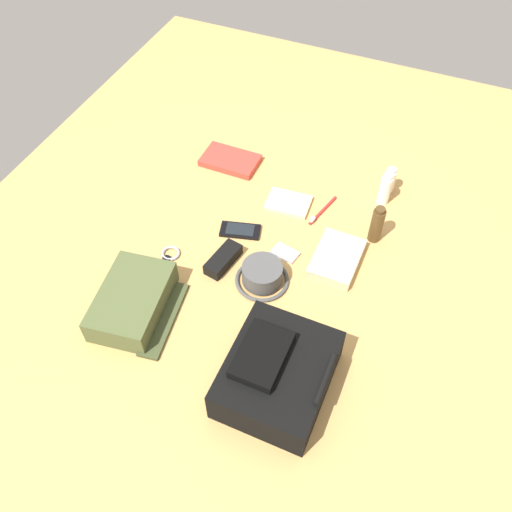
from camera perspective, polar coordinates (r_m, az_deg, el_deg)
ground_plane at (r=1.77m, az=0.00°, el=-1.07°), size 2.64×2.02×0.02m
backpack at (r=1.48m, az=2.20°, el=-12.07°), size 0.32×0.27×0.15m
toiletry_pouch at (r=1.66m, az=-12.58°, el=-4.66°), size 0.31×0.26×0.08m
bucket_hat at (r=1.70m, az=0.65°, el=-1.99°), size 0.17×0.17×0.07m
lotion_bottle at (r=2.01m, az=13.69°, el=7.59°), size 0.04×0.04×0.11m
toothpaste_tube at (r=1.96m, az=13.23°, el=6.73°), size 0.04×0.04×0.12m
cologne_bottle at (r=1.82m, az=12.44°, el=3.21°), size 0.04×0.04×0.14m
paperback_novel at (r=2.10m, az=-2.70°, el=9.87°), size 0.13×0.21×0.02m
cell_phone at (r=1.85m, az=-1.65°, el=2.67°), size 0.10×0.15×0.01m
media_player at (r=1.79m, az=3.04°, el=0.33°), size 0.07×0.09×0.01m
wristwatch at (r=1.80m, az=-8.92°, el=0.20°), size 0.07×0.06×0.01m
toothbrush at (r=1.92m, az=6.80°, el=4.60°), size 0.16×0.05×0.02m
notepad at (r=1.94m, az=3.35°, el=5.52°), size 0.12×0.16×0.02m
folded_towel at (r=1.77m, az=8.36°, el=-0.26°), size 0.20×0.14×0.04m
sunglasses_case at (r=1.75m, az=-3.43°, el=-0.35°), size 0.15×0.08×0.04m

